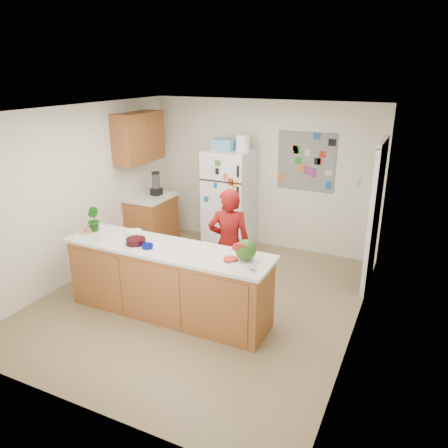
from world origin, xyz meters
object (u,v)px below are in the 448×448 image
at_px(refrigerator, 229,200).
at_px(watermelon, 246,250).
at_px(person, 229,244).
at_px(cherry_bowl, 136,241).

bearing_deg(refrigerator, watermelon, -61.39).
height_order(person, cherry_bowl, person).
relative_size(refrigerator, person, 1.11).
bearing_deg(watermelon, refrigerator, 118.61).
height_order(refrigerator, person, refrigerator).
bearing_deg(refrigerator, cherry_bowl, -93.35).
bearing_deg(cherry_bowl, refrigerator, 86.65).
relative_size(refrigerator, cherry_bowl, 6.98).
relative_size(watermelon, cherry_bowl, 0.99).
height_order(person, watermelon, person).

